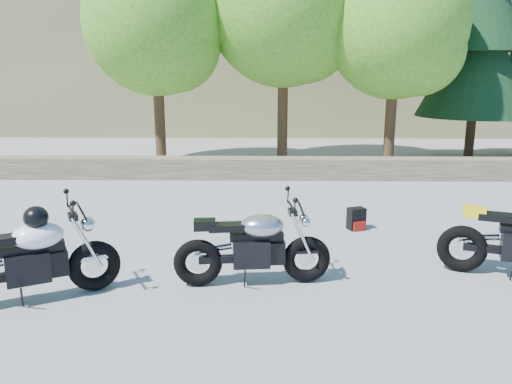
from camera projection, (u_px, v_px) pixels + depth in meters
ground at (239, 265)px, 6.59m from camera, size 90.00×90.00×0.00m
stone_wall at (251, 168)px, 11.88m from camera, size 22.00×0.55×0.50m
tree_decid_left at (159, 26)px, 12.72m from camera, size 3.67×3.67×5.62m
tree_decid_mid at (288, 10)px, 12.95m from camera, size 4.08×4.08×6.24m
tree_decid_right at (401, 30)px, 12.44m from camera, size 3.54×3.54×5.41m
conifer_near at (481, 27)px, 13.58m from camera, size 3.17×3.17×7.06m
silver_bike at (254, 247)px, 5.90m from camera, size 1.88×0.60×0.94m
white_bike at (28, 257)px, 5.41m from camera, size 1.79×1.04×1.08m
backpack at (356, 219)px, 8.03m from camera, size 0.31×0.29×0.35m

